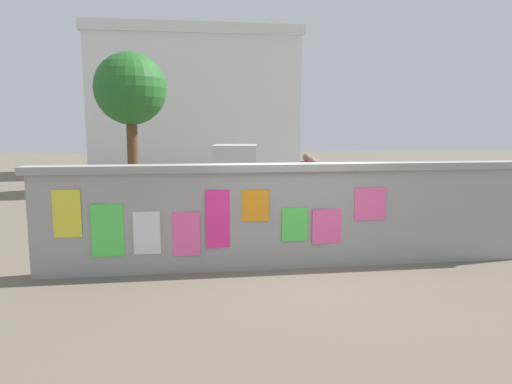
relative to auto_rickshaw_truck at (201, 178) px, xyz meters
name	(u,v)px	position (x,y,z in m)	size (l,w,h in m)	color
ground	(243,197)	(1.44, 2.21, -0.90)	(60.00, 60.00, 0.00)	#6B6051
poster_wall	(295,214)	(1.43, -5.79, -0.01)	(8.55, 0.42, 1.74)	#979797
auto_rickshaw_truck	(201,178)	(0.00, 0.00, 0.00)	(3.78, 1.99, 1.85)	black
motorcycle	(393,208)	(4.42, -3.03, -0.44)	(1.90, 0.56, 0.87)	black
bicycle_near	(134,222)	(-1.47, -3.44, -0.54)	(1.70, 0.45, 0.95)	black
bicycle_far	(276,226)	(1.42, -4.19, -0.54)	(1.67, 0.56, 0.95)	black
person_walking	(312,184)	(2.62, -2.39, 0.09)	(0.46, 0.46, 1.62)	purple
person_bystander	(306,176)	(2.93, -0.62, 0.09)	(0.44, 0.44, 1.62)	#D83F72
tree_roadside	(130,90)	(-2.39, 4.38, 2.78)	(2.61, 2.61, 5.04)	brown
building_background	(196,103)	(0.03, 11.61, 2.74)	(10.56, 4.62, 7.24)	white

